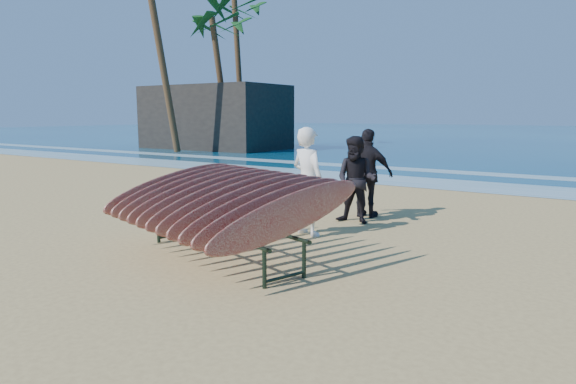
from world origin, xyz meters
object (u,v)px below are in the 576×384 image
object	(u,v)px
person_dark_b	(368,173)
palm_mid	(220,29)
building	(215,117)
palm_right	(238,12)
person_white	(308,182)
person_dark_a	(356,180)
surfboard_rack	(222,200)

from	to	relation	value
person_dark_b	palm_mid	xyz separation A→B (m)	(-16.23, 14.24, 6.19)
building	palm_right	bearing A→B (deg)	91.11
person_white	palm_mid	distance (m)	23.66
building	palm_mid	distance (m)	5.29
person_dark_a	building	bearing A→B (deg)	133.40
person_dark_a	person_dark_b	size ratio (longest dim) A/B	0.93
palm_right	person_dark_b	bearing A→B (deg)	-44.97
palm_mid	palm_right	world-z (taller)	palm_right
building	person_dark_a	bearing A→B (deg)	-41.73
person_white	person_dark_a	xyz separation A→B (m)	(0.27, 1.38, -0.10)
surfboard_rack	building	xyz separation A→B (m)	(-16.70, 18.76, 1.05)
surfboard_rack	person_dark_a	size ratio (longest dim) A/B	2.20
surfboard_rack	person_dark_b	bearing A→B (deg)	100.27
person_white	person_dark_a	size ratio (longest dim) A/B	1.12
person_dark_a	building	world-z (taller)	building
person_white	palm_right	size ratio (longest dim) A/B	0.20
surfboard_rack	building	world-z (taller)	building
person_dark_a	palm_right	bearing A→B (deg)	129.17
person_dark_a	surfboard_rack	bearing A→B (deg)	-104.12
person_dark_b	surfboard_rack	bearing A→B (deg)	83.20
person_white	palm_mid	world-z (taller)	palm_mid
surfboard_rack	palm_right	size ratio (longest dim) A/B	0.39
person_dark_b	building	bearing A→B (deg)	-40.55
surfboard_rack	person_dark_b	xyz separation A→B (m)	(0.48, 4.05, 0.04)
building	person_white	bearing A→B (deg)	-44.64
surfboard_rack	person_dark_a	xyz separation A→B (m)	(0.55, 3.38, -0.02)
surfboard_rack	building	bearing A→B (deg)	148.77
surfboard_rack	building	distance (m)	25.13
person_dark_a	person_dark_b	world-z (taller)	person_dark_b
person_dark_a	palm_right	xyz separation A→B (m)	(-17.29, 17.88, 7.80)
person_dark_a	person_dark_b	distance (m)	0.68
building	palm_right	size ratio (longest dim) A/B	0.91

